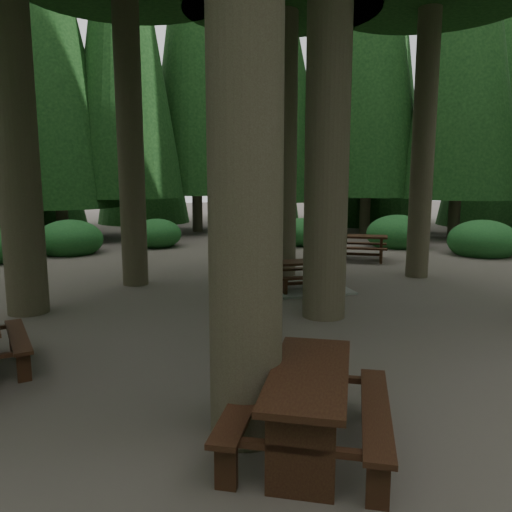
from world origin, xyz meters
TOP-DOWN VIEW (x-y plane):
  - ground at (0.00, 0.00)m, footprint 80.00×80.00m
  - picnic_table_c at (1.86, 2.30)m, footprint 2.49×2.25m
  - picnic_table_d at (5.98, 4.92)m, footprint 2.39×2.38m
  - picnic_table_e at (-2.41, -3.59)m, footprint 2.49×2.52m
  - shrub_ring at (0.70, 0.75)m, footprint 23.86×24.64m

SIDE VIEW (x-z plane):
  - ground at x=0.00m, z-range 0.00..0.00m
  - picnic_table_c at x=1.86m, z-range -0.12..0.58m
  - shrub_ring at x=0.70m, z-range -0.35..1.15m
  - picnic_table_d at x=5.98m, z-range 0.13..0.94m
  - picnic_table_e at x=-2.41m, z-range 0.14..0.99m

